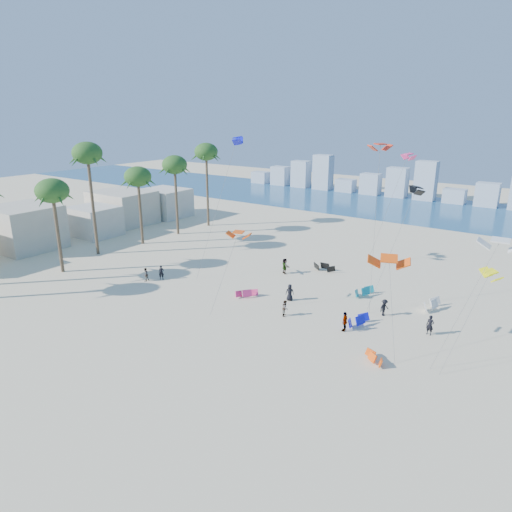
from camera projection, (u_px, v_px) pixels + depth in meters
The scene contains 10 objects.
ground at pixel (112, 351), 37.05m from camera, with size 220.00×220.00×0.00m, color beige.
ocean at pixel (402, 207), 93.12m from camera, with size 220.00×220.00×0.00m, color navy.
kitesurfer_near at pixel (161, 272), 52.62m from camera, with size 0.61×0.40×1.68m, color black.
kitesurfer_mid at pixel (285, 308), 43.28m from camera, with size 0.75×0.58×1.54m, color gray.
kitesurfers_far at pixel (302, 289), 47.61m from camera, with size 30.86×12.42×1.88m.
grounded_kites at pixel (355, 299), 46.15m from camera, with size 18.64×18.75×0.94m.
flying_kites at pixel (401, 189), 43.12m from camera, with size 34.43×31.65×16.34m.
palm_row at pixel (95, 173), 58.59m from camera, with size 6.44×44.80×14.89m.
beachfront_buildings at pixel (81, 218), 70.97m from camera, with size 11.50×43.00×6.00m.
distant_skyline at pixel (413, 185), 100.63m from camera, with size 85.00×3.00×8.40m.
Camera 1 is at (28.55, -20.22, 18.56)m, focal length 32.13 mm.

